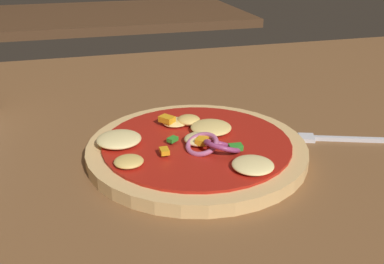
{
  "coord_description": "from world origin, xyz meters",
  "views": [
    {
      "loc": [
        -0.17,
        -0.46,
        0.25
      ],
      "look_at": [
        -0.04,
        -0.01,
        0.05
      ],
      "focal_mm": 40.82,
      "sensor_mm": 36.0,
      "label": 1
    }
  ],
  "objects": [
    {
      "name": "background_table",
      "position": [
        -0.03,
        1.01,
        0.01
      ],
      "size": [
        0.85,
        0.5,
        0.03
      ],
      "color": "#4C301C",
      "rests_on": "ground"
    },
    {
      "name": "pizza",
      "position": [
        -0.05,
        -0.03,
        0.04
      ],
      "size": [
        0.25,
        0.25,
        0.03
      ],
      "color": "tan",
      "rests_on": "dining_table"
    },
    {
      "name": "dining_table",
      "position": [
        0.0,
        0.0,
        0.01
      ],
      "size": [
        1.19,
        0.9,
        0.03
      ],
      "color": "brown",
      "rests_on": "ground"
    },
    {
      "name": "fork",
      "position": [
        0.14,
        -0.05,
        0.03
      ],
      "size": [
        0.19,
        0.08,
        0.0
      ],
      "color": "silver",
      "rests_on": "dining_table"
    }
  ]
}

